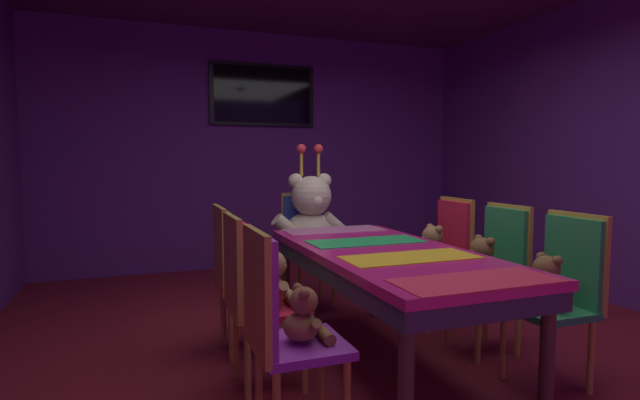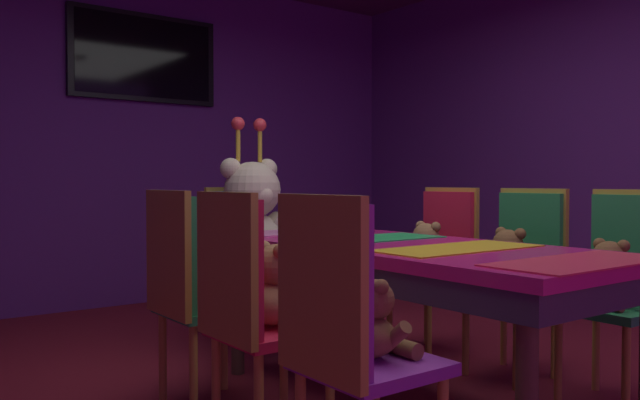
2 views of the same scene
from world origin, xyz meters
TOP-DOWN VIEW (x-y plane):
  - wall_back at (0.00, 3.20)m, footprint 5.20×0.12m
  - banquet_table at (0.00, 0.00)m, footprint 0.90×2.02m
  - chair_left_0 at (-0.86, -0.57)m, footprint 0.42×0.41m
  - teddy_left_0 at (-0.72, -0.57)m, footprint 0.21×0.28m
  - chair_left_1 at (-0.87, 0.00)m, footprint 0.42×0.41m
  - teddy_left_1 at (-0.72, 0.00)m, footprint 0.27×0.35m
  - chair_left_2 at (-0.85, 0.55)m, footprint 0.42×0.41m
  - teddy_left_2 at (-0.70, 0.55)m, footprint 0.26×0.34m
  - chair_right_0 at (0.85, -0.56)m, footprint 0.42×0.41m
  - teddy_right_0 at (0.70, -0.56)m, footprint 0.25×0.32m
  - chair_right_1 at (0.85, -0.00)m, footprint 0.42×0.41m
  - teddy_right_1 at (0.71, -0.00)m, footprint 0.27×0.34m
  - chair_right_2 at (0.85, 0.58)m, footprint 0.42×0.41m
  - teddy_right_2 at (0.71, 0.58)m, footprint 0.27×0.35m
  - throne_chair at (0.00, 1.54)m, footprint 0.41×0.42m
  - king_teddy_bear at (0.00, 1.37)m, footprint 0.75×0.58m
  - wall_tv at (0.00, 3.11)m, footprint 1.25×0.06m

SIDE VIEW (x-z plane):
  - teddy_left_0 at x=-0.72m, z-range 0.44..0.70m
  - teddy_right_0 at x=0.70m, z-range 0.44..0.74m
  - teddy_left_2 at x=-0.70m, z-range 0.44..0.76m
  - chair_left_0 at x=-0.86m, z-range 0.10..1.09m
  - chair_left_1 at x=-0.87m, z-range 0.10..1.09m
  - chair_left_2 at x=-0.85m, z-range 0.10..1.09m
  - chair_right_0 at x=0.85m, z-range 0.10..1.09m
  - chair_right_1 at x=0.85m, z-range 0.10..1.09m
  - chair_right_2 at x=0.85m, z-range 0.10..1.09m
  - throne_chair at x=0.00m, z-range 0.10..1.09m
  - teddy_right_1 at x=0.71m, z-range 0.44..0.76m
  - teddy_right_2 at x=0.71m, z-range 0.43..0.76m
  - teddy_left_1 at x=-0.72m, z-range 0.43..0.77m
  - banquet_table at x=0.00m, z-range 0.28..1.02m
  - king_teddy_bear at x=0.00m, z-range 0.28..1.25m
  - wall_back at x=0.00m, z-range 0.00..2.80m
  - wall_tv at x=0.00m, z-range 1.69..2.41m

